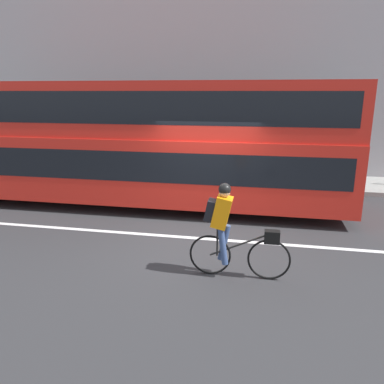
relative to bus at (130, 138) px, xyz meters
The scene contains 7 objects.
ground_plane 3.94m from the bus, 45.94° to the right, with size 80.00×80.00×0.00m, color #2D2D30.
road_center_line 3.82m from the bus, 43.78° to the right, with size 50.00×0.14×0.01m, color silver.
sidewalk_curb 4.50m from the bus, 54.36° to the left, with size 60.00×2.38×0.14m.
building_facade 5.65m from the bus, 62.90° to the left, with size 60.00×0.30×8.03m.
bus is the anchor object (origin of this frame).
cyclist_on_bike 5.16m from the bus, 50.56° to the right, with size 1.77×0.32×1.70m.
trash_bin 6.68m from the bus, 29.33° to the left, with size 0.46×0.46×1.04m.
Camera 1 is at (1.36, -7.51, 3.19)m, focal length 35.00 mm.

